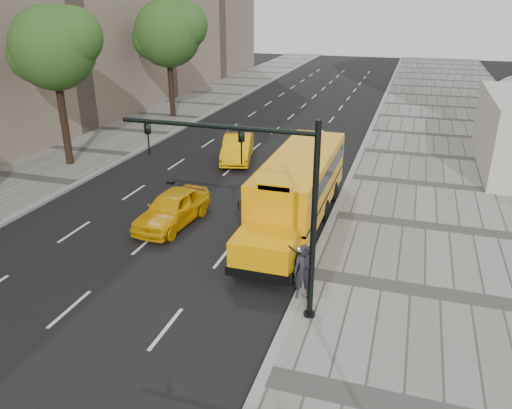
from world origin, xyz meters
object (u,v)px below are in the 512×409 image
(school_bus, at_px, (299,184))
(pedestrian, at_px, (304,272))
(tree_c, at_px, (169,33))
(traffic_signal, at_px, (268,194))
(taxi_near, at_px, (172,208))
(tree_b, at_px, (54,47))
(taxi_far, at_px, (237,148))

(school_bus, xyz_separation_m, pedestrian, (1.68, -6.41, -0.64))
(tree_c, relative_size, traffic_signal, 1.48)
(taxi_near, bearing_deg, tree_b, 154.16)
(taxi_far, bearing_deg, pedestrian, -76.43)
(school_bus, xyz_separation_m, taxi_near, (-5.24, -2.13, -0.99))
(traffic_signal, bearing_deg, school_bus, 95.38)
(tree_b, relative_size, tree_c, 0.97)
(tree_c, relative_size, taxi_far, 1.97)
(school_bus, distance_m, taxi_near, 5.74)
(tree_c, xyz_separation_m, school_bus, (14.90, -17.53, -5.09))
(taxi_far, bearing_deg, traffic_signal, -81.01)
(tree_b, xyz_separation_m, tree_c, (0.01, 13.88, -0.04))
(tree_b, relative_size, traffic_signal, 1.44)
(tree_c, bearing_deg, school_bus, -49.64)
(traffic_signal, bearing_deg, taxi_far, 112.93)
(tree_b, distance_m, taxi_far, 11.79)
(school_bus, bearing_deg, pedestrian, -75.30)
(school_bus, bearing_deg, taxi_far, 126.31)
(tree_b, bearing_deg, school_bus, -13.77)
(pedestrian, xyz_separation_m, traffic_signal, (-0.99, -0.93, 2.97))
(school_bus, relative_size, taxi_far, 2.41)
(tree_c, bearing_deg, taxi_far, -46.76)
(tree_c, height_order, pedestrian, tree_c)
(school_bus, bearing_deg, traffic_signal, -84.62)
(taxi_near, bearing_deg, taxi_far, 97.60)
(tree_b, bearing_deg, taxi_near, -30.86)
(tree_b, bearing_deg, pedestrian, -31.24)
(taxi_far, xyz_separation_m, traffic_signal, (6.37, -15.07, 3.30))
(school_bus, relative_size, traffic_signal, 1.81)
(school_bus, height_order, traffic_signal, traffic_signal)
(taxi_far, bearing_deg, tree_b, -170.11)
(pedestrian, distance_m, traffic_signal, 3.27)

